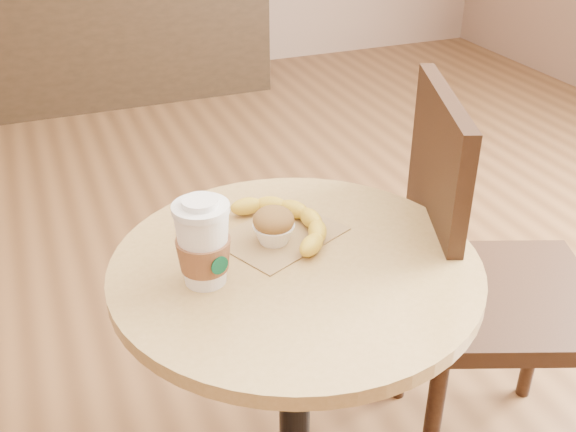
% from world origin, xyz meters
% --- Properties ---
extents(cafe_table, '(0.72, 0.72, 0.75)m').
position_xyz_m(cafe_table, '(0.05, -0.10, 0.54)').
color(cafe_table, black).
rests_on(cafe_table, ground).
extents(chair_right, '(0.58, 0.58, 1.01)m').
position_xyz_m(chair_right, '(0.53, -0.06, 0.56)').
color(chair_right, black).
rests_on(chair_right, ground).
extents(service_counter, '(2.30, 0.65, 1.04)m').
position_xyz_m(service_counter, '(0.00, 3.18, 0.52)').
color(service_counter, black).
rests_on(service_counter, ground).
extents(kraft_bag, '(0.29, 0.26, 0.00)m').
position_xyz_m(kraft_bag, '(0.05, 0.00, 0.75)').
color(kraft_bag, olive).
rests_on(kraft_bag, cafe_table).
extents(coffee_cup, '(0.10, 0.11, 0.17)m').
position_xyz_m(coffee_cup, '(-0.13, -0.09, 0.83)').
color(coffee_cup, white).
rests_on(coffee_cup, cafe_table).
extents(muffin, '(0.09, 0.09, 0.08)m').
position_xyz_m(muffin, '(0.03, -0.02, 0.79)').
color(muffin, white).
rests_on(muffin, kraft_bag).
extents(banana, '(0.24, 0.30, 0.04)m').
position_xyz_m(banana, '(0.07, 0.01, 0.77)').
color(banana, gold).
rests_on(banana, kraft_bag).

